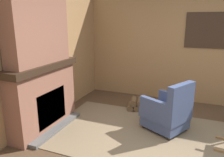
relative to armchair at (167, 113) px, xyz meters
The scene contains 10 objects.
ground_plane 0.80m from the armchair, 79.00° to the right, with size 14.00×14.00×0.00m, color #4C3523.
wood_panel_wall_left 2.57m from the armchair, 162.66° to the right, with size 0.06×5.37×2.61m.
wood_panel_wall_back 1.97m from the armchair, 85.02° to the left, with size 5.37×0.09×2.61m.
fireplace_hearth 2.19m from the armchair, 160.97° to the right, with size 0.56×1.56×1.20m.
chimney_breast 2.68m from the armchair, 161.07° to the right, with size 0.31×1.28×1.39m.
area_rug 0.53m from the armchair, 132.71° to the right, with size 3.42×2.04×0.01m.
armchair is the anchor object (origin of this frame).
firewood_stack 1.05m from the armchair, 136.26° to the left, with size 0.48×0.43×0.25m.
oil_lamp_vase 2.52m from the armchair, 154.03° to the right, with size 0.09×0.09×0.23m.
storage_case 2.36m from the armchair, 166.52° to the right, with size 0.13×0.25×0.14m.
Camera 1 is at (0.28, -2.94, 1.91)m, focal length 35.00 mm.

